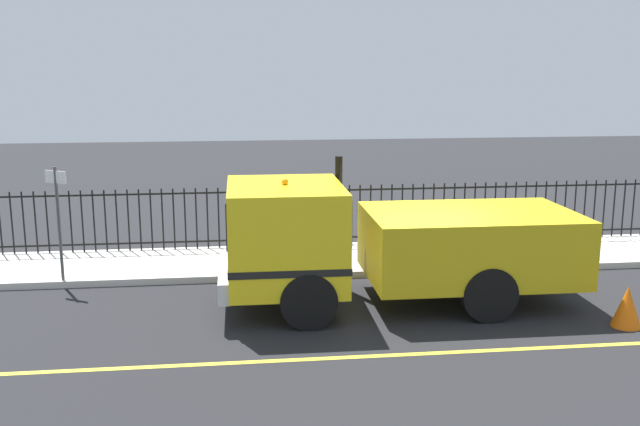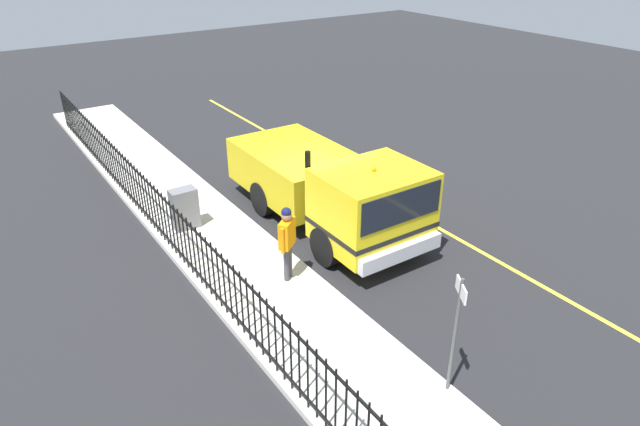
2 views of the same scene
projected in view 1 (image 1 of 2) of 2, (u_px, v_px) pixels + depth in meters
ground_plane at (422, 300)px, 13.33m from camera, size 59.17×59.17×0.00m
sidewalk_slab at (390, 258)px, 15.98m from camera, size 2.46×26.90×0.14m
lane_marking at (464, 352)px, 10.90m from camera, size 0.12×24.21×0.01m
work_truck at (372, 238)px, 12.85m from camera, size 2.52×6.46×2.60m
worker_standing at (283, 216)px, 14.88m from camera, size 0.53×0.49×1.77m
iron_fence at (381, 214)px, 16.89m from camera, size 0.04×22.90×1.42m
utility_cabinet at (434, 226)px, 16.35m from camera, size 0.67×0.42×1.08m
traffic_cone at (627, 306)px, 11.90m from camera, size 0.49×0.49×0.70m
street_sign at (58, 210)px, 13.80m from camera, size 0.28×0.44×2.26m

